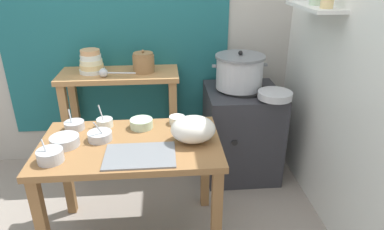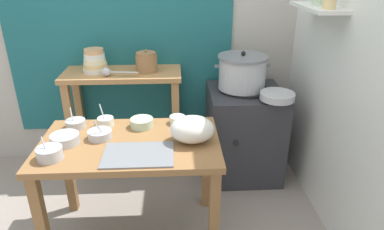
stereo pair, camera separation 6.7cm
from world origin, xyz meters
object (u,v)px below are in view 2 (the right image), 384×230
clay_pot (147,62)px  wide_pan (277,96)px  bowl_stack_enamel (95,61)px  ladle (108,72)px  prep_bowl_4 (106,121)px  serving_tray (138,155)px  prep_bowl_2 (65,139)px  prep_table (131,157)px  plastic_bag (192,129)px  prep_bowl_1 (142,122)px  back_shelf_table (124,97)px  prep_bowl_5 (100,134)px  prep_bowl_6 (50,153)px  stove_block (244,132)px  prep_bowl_0 (177,119)px  steamer_pot (242,72)px  prep_bowl_3 (76,123)px

clay_pot → wide_pan: clay_pot is taller
bowl_stack_enamel → ladle: bowl_stack_enamel is taller
wide_pan → prep_bowl_4: prep_bowl_4 is taller
serving_tray → prep_bowl_2: (-0.45, 0.16, 0.03)m
serving_tray → prep_table: bearing=112.0°
plastic_bag → prep_bowl_4: size_ratio=1.79×
bowl_stack_enamel → prep_table: bearing=-67.9°
prep_bowl_1 → prep_bowl_2: size_ratio=0.87×
back_shelf_table → prep_bowl_2: back_shelf_table is taller
prep_bowl_5 → prep_bowl_6: 0.33m
stove_block → plastic_bag: 0.98m
prep_bowl_1 → prep_bowl_2: 0.49m
back_shelf_table → bowl_stack_enamel: (-0.21, 0.02, 0.30)m
prep_table → prep_bowl_2: bearing=-179.2°
plastic_bag → prep_bowl_4: (-0.57, 0.25, -0.05)m
back_shelf_table → prep_bowl_0: bearing=-54.4°
prep_bowl_6 → serving_tray: bearing=1.3°
bowl_stack_enamel → prep_bowl_6: 1.08m
stove_block → prep_bowl_2: stove_block is taller
plastic_bag → ladle: bearing=129.0°
ladle → prep_bowl_5: bearing=-86.0°
back_shelf_table → wide_pan: back_shelf_table is taller
prep_bowl_5 → wide_pan: bearing=19.7°
bowl_stack_enamel → wide_pan: 1.47m
prep_bowl_4 → wide_pan: bearing=11.8°
ladle → prep_bowl_5: 0.72m
prep_bowl_1 → prep_bowl_4: prep_bowl_4 is taller
back_shelf_table → prep_bowl_6: size_ratio=6.72×
ladle → prep_bowl_1: size_ratio=1.90×
clay_pot → bowl_stack_enamel: (-0.42, 0.02, 0.01)m
prep_bowl_2 → wide_pan: bearing=19.1°
wide_pan → prep_bowl_5: bearing=-160.3°
prep_bowl_1 → prep_bowl_5: 0.29m
steamer_pot → serving_tray: (-0.76, -0.92, -0.19)m
serving_tray → wide_pan: (0.98, 0.66, 0.08)m
serving_tray → prep_bowl_5: bearing=139.3°
ladle → clay_pot: bearing=21.2°
serving_tray → plastic_bag: (0.31, 0.15, 0.08)m
prep_table → back_shelf_table: bearing=99.5°
bowl_stack_enamel → ladle: size_ratio=0.70×
steamer_pot → bowl_stack_enamel: (-1.18, 0.13, 0.07)m
ladle → prep_bowl_2: (-0.15, -0.75, -0.18)m
prep_bowl_6 → stove_block: bearing=35.4°
plastic_bag → prep_bowl_6: 0.82m
steamer_pot → prep_bowl_2: (-1.21, -0.75, -0.16)m
wide_pan → prep_bowl_3: prep_bowl_3 is taller
back_shelf_table → prep_bowl_0: 0.76m
stove_block → clay_pot: size_ratio=4.28×
clay_pot → prep_bowl_3: 0.81m
prep_bowl_0 → prep_bowl_4: prep_bowl_4 is taller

